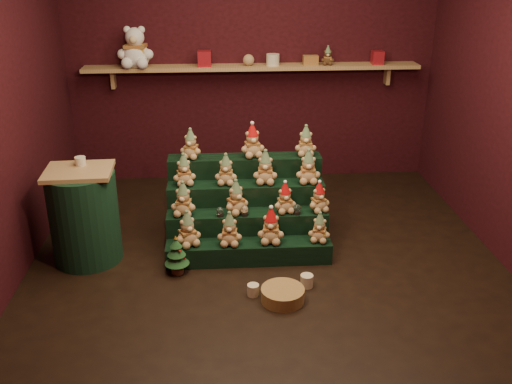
{
  "coord_description": "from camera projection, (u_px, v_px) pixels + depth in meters",
  "views": [
    {
      "loc": [
        -0.37,
        -4.26,
        2.46
      ],
      "look_at": [
        -0.07,
        0.25,
        0.53
      ],
      "focal_mm": 40.0,
      "sensor_mm": 36.0,
      "label": 1
    }
  ],
  "objects": [
    {
      "name": "teddy_1",
      "position": [
        230.0,
        229.0,
        4.73
      ],
      "size": [
        0.22,
        0.2,
        0.29
      ],
      "primitive_type": null,
      "rotation": [
        0.0,
        0.0,
        -0.1
      ],
      "color": "tan",
      "rests_on": "riser_tier_front"
    },
    {
      "name": "teddy_7",
      "position": [
        319.0,
        197.0,
        4.92
      ],
      "size": [
        0.24,
        0.22,
        0.26
      ],
      "primitive_type": null,
      "rotation": [
        0.0,
        0.0,
        0.34
      ],
      "color": "tan",
      "rests_on": "riser_tier_midfront"
    },
    {
      "name": "snow_globe_b",
      "position": [
        244.0,
        210.0,
        4.87
      ],
      "size": [
        0.07,
        0.07,
        0.09
      ],
      "color": "black",
      "rests_on": "riser_tier_midfront"
    },
    {
      "name": "riser_tier_midfront",
      "position": [
        248.0,
        231.0,
        5.02
      ],
      "size": [
        1.4,
        0.22,
        0.36
      ],
      "primitive_type": "cube",
      "color": "black",
      "rests_on": "ground"
    },
    {
      "name": "shelf_plush_ball",
      "position": [
        249.0,
        60.0,
        6.06
      ],
      "size": [
        0.12,
        0.12,
        0.12
      ],
      "primitive_type": "sphere",
      "color": "tan",
      "rests_on": "back_shelf"
    },
    {
      "name": "riser_tier_midback",
      "position": [
        246.0,
        211.0,
        5.18
      ],
      "size": [
        1.4,
        0.22,
        0.54
      ],
      "primitive_type": "cube",
      "color": "black",
      "rests_on": "ground"
    },
    {
      "name": "scarf_gift_box",
      "position": [
        311.0,
        60.0,
        6.1
      ],
      "size": [
        0.16,
        0.1,
        0.1
      ],
      "primitive_type": "cube",
      "color": "#CE4E1D",
      "rests_on": "back_shelf"
    },
    {
      "name": "teddy_0",
      "position": [
        187.0,
        229.0,
        4.72
      ],
      "size": [
        0.28,
        0.27,
        0.3
      ],
      "primitive_type": null,
      "rotation": [
        0.0,
        0.0,
        0.48
      ],
      "color": "tan",
      "rests_on": "riser_tier_front"
    },
    {
      "name": "front_wall",
      "position": [
        308.0,
        215.0,
        2.47
      ],
      "size": [
        4.0,
        0.1,
        2.8
      ],
      "primitive_type": "cube",
      "color": "black",
      "rests_on": "ground"
    },
    {
      "name": "back_wall",
      "position": [
        252.0,
        55.0,
        6.24
      ],
      "size": [
        4.0,
        0.1,
        2.8
      ],
      "primitive_type": "cube",
      "color": "black",
      "rests_on": "ground"
    },
    {
      "name": "teddy_10",
      "position": [
        265.0,
        167.0,
        5.03
      ],
      "size": [
        0.23,
        0.21,
        0.3
      ],
      "primitive_type": null,
      "rotation": [
        0.0,
        0.0,
        -0.09
      ],
      "color": "tan",
      "rests_on": "riser_tier_midback"
    },
    {
      "name": "teddy_6",
      "position": [
        285.0,
        198.0,
        4.9
      ],
      "size": [
        0.22,
        0.2,
        0.27
      ],
      "primitive_type": null,
      "rotation": [
        0.0,
        0.0,
        0.18
      ],
      "color": "tan",
      "rests_on": "riser_tier_midfront"
    },
    {
      "name": "mug_left",
      "position": [
        253.0,
        290.0,
        4.39
      ],
      "size": [
        0.09,
        0.09,
        0.09
      ],
      "primitive_type": "cylinder",
      "color": "beige",
      "rests_on": "ground"
    },
    {
      "name": "mini_christmas_tree",
      "position": [
        177.0,
        255.0,
        4.65
      ],
      "size": [
        0.2,
        0.2,
        0.35
      ],
      "rotation": [
        0.0,
        0.0,
        -0.4
      ],
      "color": "#4C2C1B",
      "rests_on": "ground"
    },
    {
      "name": "teddy_4",
      "position": [
        183.0,
        199.0,
        4.85
      ],
      "size": [
        0.24,
        0.22,
        0.3
      ],
      "primitive_type": null,
      "rotation": [
        0.0,
        0.0,
        -0.16
      ],
      "color": "tan",
      "rests_on": "riser_tier_midfront"
    },
    {
      "name": "gift_tin_red_b",
      "position": [
        377.0,
        58.0,
        6.14
      ],
      "size": [
        0.12,
        0.12,
        0.14
      ],
      "primitive_type": "cube",
      "color": "maroon",
      "rests_on": "back_shelf"
    },
    {
      "name": "gift_tin_cream",
      "position": [
        273.0,
        60.0,
        6.07
      ],
      "size": [
        0.14,
        0.14,
        0.12
      ],
      "primitive_type": "cylinder",
      "color": "beige",
      "rests_on": "back_shelf"
    },
    {
      "name": "riser_tier_front",
      "position": [
        249.0,
        252.0,
        4.85
      ],
      "size": [
        1.4,
        0.22,
        0.18
      ],
      "primitive_type": "cube",
      "color": "black",
      "rests_on": "ground"
    },
    {
      "name": "wicker_basket",
      "position": [
        283.0,
        295.0,
        4.32
      ],
      "size": [
        0.4,
        0.4,
        0.1
      ],
      "primitive_type": "cylinder",
      "rotation": [
        0.0,
        0.0,
        0.24
      ],
      "color": "#A78443",
      "rests_on": "ground"
    },
    {
      "name": "ground",
      "position": [
        266.0,
        260.0,
        4.9
      ],
      "size": [
        4.0,
        4.0,
        0.0
      ],
      "primitive_type": "plane",
      "color": "black",
      "rests_on": "ground"
    },
    {
      "name": "brown_bear",
      "position": [
        328.0,
        56.0,
        6.09
      ],
      "size": [
        0.15,
        0.14,
        0.2
      ],
      "primitive_type": null,
      "rotation": [
        0.0,
        0.0,
        -0.13
      ],
      "color": "#462917",
      "rests_on": "back_shelf"
    },
    {
      "name": "teddy_11",
      "position": [
        308.0,
        167.0,
        5.05
      ],
      "size": [
        0.23,
        0.2,
        0.3
      ],
      "primitive_type": null,
      "rotation": [
        0.0,
        0.0,
        -0.05
      ],
      "color": "tan",
      "rests_on": "riser_tier_midback"
    },
    {
      "name": "teddy_9",
      "position": [
        226.0,
        169.0,
        5.02
      ],
      "size": [
        0.22,
        0.2,
        0.27
      ],
      "primitive_type": null,
      "rotation": [
        0.0,
        0.0,
        -0.12
      ],
      "color": "tan",
      "rests_on": "riser_tier_midback"
    },
    {
      "name": "teddy_13",
      "position": [
        252.0,
        141.0,
        5.15
      ],
      "size": [
        0.25,
        0.23,
        0.3
      ],
      "primitive_type": null,
      "rotation": [
        0.0,
        0.0,
        0.19
      ],
      "color": "tan",
      "rests_on": "riser_tier_back"
    },
    {
      "name": "snow_globe_a",
      "position": [
        220.0,
        212.0,
        4.86
      ],
      "size": [
        0.06,
        0.06,
        0.08
      ],
      "color": "black",
      "rests_on": "riser_tier_midfront"
    },
    {
      "name": "white_bear",
      "position": [
        135.0,
        42.0,
        5.9
      ],
      "size": [
        0.4,
        0.37,
        0.53
      ],
      "primitive_type": null,
      "rotation": [
        0.0,
        0.0,
        -0.08
      ],
      "color": "white",
      "rests_on": "back_shelf"
    },
    {
      "name": "teddy_2",
      "position": [
        271.0,
        226.0,
        4.76
      ],
      "size": [
        0.25,
        0.23,
        0.31
      ],
      "primitive_type": null,
      "rotation": [
        0.0,
        0.0,
        -0.13
      ],
      "color": "tan",
      "rests_on": "riser_tier_front"
    },
    {
      "name": "teddy_14",
      "position": [
        306.0,
        141.0,
        5.19
      ],
      "size": [
        0.21,
        0.19,
        0.28
      ],
      "primitive_type": null,
      "rotation": [
        0.0,
        0.0,
        -0.05
      ],
      "color": "tan",
      "rests_on": "riser_tier_back"
    },
    {
      "name": "teddy_5",
      "position": [
        236.0,
        197.0,
        4.88
      ],
      "size": [
        0.28,
        0.27,
        0.3
      ],
      "primitive_type": null,
      "rotation": [
        0.0,
        0.0,
        0.53
      ],
      "color": "tan",
      "rests_on": "riser_tier_midfront"
    },
    {
      "name": "snow_globe_c",
      "position": [
        297.0,
        209.0,
        4.9
      ],
      "size": [
        0.07,
        0.07,
        0.09
      ],
      "color": "black",
      "rests_on": "riser_tier_midfront"
    },
    {
      "name": "teddy_8",
      "position": [
        184.0,
        170.0,
        5.01
      ],
      "size": [
        0.23,
        0.22,
        0.28
      ],
      "primitive_type": null,
      "rotation": [
        0.0,
        0.0,
        0.22
      ],
      "color": "tan",
      "rests_on": "riser_tier_midback"
    },
    {
      "name": "back_shelf",
      "position": [
        253.0,
        68.0,
        6.12
      ],
      "size": [
        3.6,
        0.26,
        0.24
      ],
      "color": "tan",
      "rests_on": "ground"
    },
    {
      "name": "riser_tier_back",
      "position": [
        245.0,
        193.0,
        5.35
      ],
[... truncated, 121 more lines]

